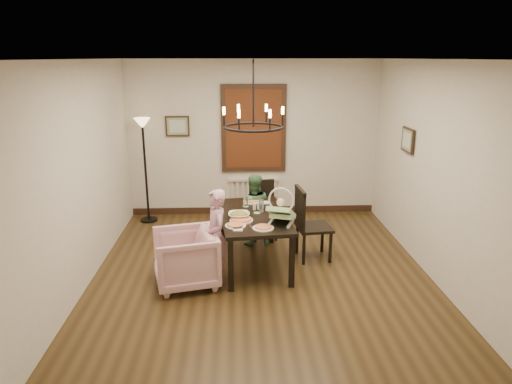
{
  "coord_description": "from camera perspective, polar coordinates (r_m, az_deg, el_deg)",
  "views": [
    {
      "loc": [
        -0.33,
        -5.65,
        2.82
      ],
      "look_at": [
        -0.05,
        0.33,
        1.05
      ],
      "focal_mm": 32.0,
      "sensor_mm": 36.0,
      "label": 1
    }
  ],
  "objects": [
    {
      "name": "elderly_woman",
      "position": [
        5.94,
        -4.98,
        -6.47
      ],
      "size": [
        0.34,
        0.43,
        1.03
      ],
      "primitive_type": "imported",
      "rotation": [
        0.0,
        0.0,
        -1.28
      ],
      "color": "#C88DA6",
      "rests_on": "room_shell"
    },
    {
      "name": "seated_man",
      "position": [
        7.06,
        -0.34,
        -2.98
      ],
      "size": [
        0.49,
        0.4,
        0.93
      ],
      "primitive_type": "imported",
      "rotation": [
        0.0,
        0.0,
        3.26
      ],
      "color": "#437047",
      "rests_on": "room_shell"
    },
    {
      "name": "dining_table",
      "position": [
        6.31,
        -0.31,
        -3.54
      ],
      "size": [
        1.04,
        1.66,
        0.74
      ],
      "rotation": [
        0.0,
        0.0,
        0.1
      ],
      "color": "black",
      "rests_on": "room_shell"
    },
    {
      "name": "room_shell",
      "position": [
        6.19,
        0.49,
        3.21
      ],
      "size": [
        4.51,
        5.0,
        2.81
      ],
      "color": "#453217",
      "rests_on": "ground"
    },
    {
      "name": "chandelier",
      "position": [
        5.99,
        -0.33,
        8.13
      ],
      "size": [
        0.8,
        0.8,
        0.04
      ],
      "primitive_type": "torus",
      "color": "black",
      "rests_on": "room_shell"
    },
    {
      "name": "baby_bouncer",
      "position": [
        5.93,
        3.19,
        -2.41
      ],
      "size": [
        0.5,
        0.58,
        0.32
      ],
      "primitive_type": null,
      "rotation": [
        0.0,
        0.0,
        -0.32
      ],
      "color": "#A5D593",
      "rests_on": "dining_table"
    },
    {
      "name": "floor_lamp",
      "position": [
        8.18,
        -13.63,
        2.44
      ],
      "size": [
        0.3,
        0.3,
        1.8
      ],
      "primitive_type": null,
      "color": "black",
      "rests_on": "room_shell"
    },
    {
      "name": "drinking_glass",
      "position": [
        6.35,
        0.69,
        -2.01
      ],
      "size": [
        0.06,
        0.06,
        0.13
      ],
      "primitive_type": "cylinder",
      "color": "silver",
      "rests_on": "dining_table"
    },
    {
      "name": "picture_right",
      "position": [
        7.12,
        18.42,
        6.18
      ],
      "size": [
        0.03,
        0.42,
        0.36
      ],
      "primitive_type": "cube",
      "rotation": [
        0.0,
        0.0,
        1.57
      ],
      "color": "black",
      "rests_on": "room_shell"
    },
    {
      "name": "chair_far",
      "position": [
        7.32,
        0.98,
        -2.29
      ],
      "size": [
        0.46,
        0.46,
        0.93
      ],
      "primitive_type": null,
      "rotation": [
        0.0,
        0.0,
        0.14
      ],
      "color": "black",
      "rests_on": "room_shell"
    },
    {
      "name": "picture_back",
      "position": [
        8.26,
        -9.79,
        8.11
      ],
      "size": [
        0.42,
        0.03,
        0.36
      ],
      "primitive_type": "cube",
      "color": "black",
      "rests_on": "room_shell"
    },
    {
      "name": "window_blinds",
      "position": [
        8.2,
        -0.3,
        7.94
      ],
      "size": [
        1.0,
        0.03,
        1.4
      ],
      "primitive_type": "cube",
      "color": "#532E10",
      "rests_on": "room_shell"
    },
    {
      "name": "pizza_platter",
      "position": [
        6.03,
        -1.86,
        -3.48
      ],
      "size": [
        0.31,
        0.31,
        0.04
      ],
      "primitive_type": "cylinder",
      "color": "tan",
      "rests_on": "dining_table"
    },
    {
      "name": "radiator",
      "position": [
        8.5,
        -0.29,
        -0.41
      ],
      "size": [
        0.92,
        0.12,
        0.62
      ],
      "primitive_type": null,
      "color": "silver",
      "rests_on": "room_shell"
    },
    {
      "name": "salad_bowl",
      "position": [
        6.14,
        -2.15,
        -2.89
      ],
      "size": [
        0.34,
        0.34,
        0.08
      ],
      "primitive_type": "imported",
      "color": "white",
      "rests_on": "dining_table"
    },
    {
      "name": "chair_right",
      "position": [
        6.6,
        7.27,
        -3.88
      ],
      "size": [
        0.53,
        0.53,
        1.08
      ],
      "primitive_type": null,
      "rotation": [
        0.0,
        0.0,
        1.69
      ],
      "color": "black",
      "rests_on": "room_shell"
    },
    {
      "name": "armchair",
      "position": [
        5.95,
        -8.79,
        -8.18
      ],
      "size": [
        0.94,
        0.93,
        0.72
      ],
      "primitive_type": "imported",
      "rotation": [
        0.0,
        0.0,
        -1.35
      ],
      "color": "beige",
      "rests_on": "room_shell"
    }
  ]
}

